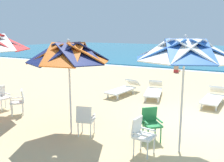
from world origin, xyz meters
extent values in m
plane|color=#D3B784|center=(0.00, 0.00, 0.00)|extent=(80.00, 80.00, 0.00)
cylinder|color=silver|center=(-0.21, -2.40, 1.15)|extent=(0.05, 0.05, 2.29)
cube|color=blue|center=(0.29, -2.20, 2.43)|extent=(1.26, 1.19, 0.47)
cube|color=white|center=(0.00, -1.90, 2.43)|extent=(1.19, 1.26, 0.47)
cube|color=blue|center=(-0.41, -1.90, 2.43)|extent=(1.19, 1.26, 0.47)
cube|color=white|center=(-0.71, -2.20, 2.43)|extent=(1.26, 1.19, 0.47)
cube|color=blue|center=(-0.71, -2.61, 2.43)|extent=(1.26, 1.19, 0.47)
cube|color=white|center=(-0.41, -2.91, 2.43)|extent=(1.19, 1.26, 0.47)
cube|color=blue|center=(0.00, -2.91, 2.43)|extent=(1.19, 1.26, 0.47)
cube|color=white|center=(0.29, -2.61, 2.43)|extent=(1.26, 1.19, 0.47)
sphere|color=silver|center=(-0.21, -2.40, 2.72)|extent=(0.08, 0.08, 0.08)
cube|color=white|center=(-0.91, -2.91, 0.44)|extent=(0.48, 0.48, 0.05)
cube|color=white|center=(-1.11, -2.89, 0.67)|extent=(0.14, 0.43, 0.40)
cube|color=white|center=(-0.89, -2.71, 0.55)|extent=(0.40, 0.08, 0.03)
cube|color=white|center=(-0.93, -3.11, 0.55)|extent=(0.40, 0.08, 0.03)
cylinder|color=white|center=(-0.72, -2.75, 0.21)|extent=(0.04, 0.04, 0.41)
cylinder|color=white|center=(-0.75, -3.10, 0.21)|extent=(0.04, 0.04, 0.41)
cylinder|color=white|center=(-1.07, -2.72, 0.21)|extent=(0.04, 0.04, 0.41)
cylinder|color=white|center=(-1.10, -3.07, 0.21)|extent=(0.04, 0.04, 0.41)
cube|color=#2D8C4C|center=(-1.00, -2.13, 0.44)|extent=(0.62, 0.62, 0.05)
cube|color=#2D8C4C|center=(-1.13, -1.98, 0.67)|extent=(0.37, 0.35, 0.40)
cube|color=#2D8C4C|center=(-0.85, -1.99, 0.55)|extent=(0.30, 0.32, 0.03)
cube|color=#2D8C4C|center=(-1.15, -2.26, 0.55)|extent=(0.30, 0.32, 0.03)
cylinder|color=#2D8C4C|center=(-0.75, -2.14, 0.21)|extent=(0.04, 0.04, 0.41)
cylinder|color=#2D8C4C|center=(-1.01, -2.38, 0.21)|extent=(0.04, 0.04, 0.41)
cylinder|color=#2D8C4C|center=(-0.99, -1.88, 0.21)|extent=(0.04, 0.04, 0.41)
cylinder|color=#2D8C4C|center=(-1.25, -2.11, 0.21)|extent=(0.04, 0.04, 0.41)
cylinder|color=silver|center=(-3.19, -2.69, 1.04)|extent=(0.05, 0.05, 2.08)
cube|color=orange|center=(-2.69, -2.48, 2.27)|extent=(1.24, 1.17, 0.56)
cube|color=navy|center=(-2.98, -2.19, 2.27)|extent=(1.18, 1.21, 0.56)
cube|color=orange|center=(-3.40, -2.19, 2.27)|extent=(1.17, 1.24, 0.56)
cube|color=navy|center=(-3.69, -2.48, 2.27)|extent=(1.21, 1.18, 0.56)
cube|color=orange|center=(-3.69, -2.90, 2.27)|extent=(1.24, 1.17, 0.56)
cube|color=navy|center=(-3.40, -3.19, 2.27)|extent=(1.18, 1.21, 0.56)
cube|color=orange|center=(-2.98, -3.19, 2.27)|extent=(1.17, 1.24, 0.56)
cube|color=navy|center=(-2.69, -2.90, 2.27)|extent=(1.21, 1.18, 0.56)
sphere|color=silver|center=(-3.19, -2.69, 2.59)|extent=(0.08, 0.08, 0.08)
cube|color=white|center=(-2.72, -2.62, 0.44)|extent=(0.55, 0.55, 0.05)
cube|color=white|center=(-2.67, -2.81, 0.67)|extent=(0.43, 0.21, 0.40)
cube|color=white|center=(-2.91, -2.68, 0.55)|extent=(0.15, 0.39, 0.03)
cube|color=white|center=(-2.53, -2.56, 0.55)|extent=(0.15, 0.39, 0.03)
cylinder|color=white|center=(-2.94, -2.50, 0.21)|extent=(0.04, 0.04, 0.41)
cylinder|color=white|center=(-2.60, -2.40, 0.21)|extent=(0.04, 0.04, 0.41)
cylinder|color=white|center=(-2.84, -2.84, 0.21)|extent=(0.04, 0.04, 0.41)
cylinder|color=white|center=(-2.50, -2.74, 0.21)|extent=(0.04, 0.04, 0.41)
cube|color=red|center=(-5.86, -2.48, 2.48)|extent=(1.37, 1.31, 0.55)
cube|color=white|center=(-6.18, -2.15, 2.48)|extent=(1.31, 1.40, 0.55)
cube|color=white|center=(-5.79, -2.31, 0.44)|extent=(0.62, 0.62, 0.05)
cube|color=white|center=(-5.66, -2.17, 0.67)|extent=(0.37, 0.36, 0.40)
cube|color=white|center=(-5.65, -2.45, 0.55)|extent=(0.30, 0.31, 0.03)
cube|color=white|center=(-5.94, -2.17, 0.55)|extent=(0.30, 0.31, 0.03)
cylinder|color=white|center=(-5.79, -2.56, 0.21)|extent=(0.04, 0.04, 0.41)
cylinder|color=white|center=(-6.04, -2.31, 0.21)|extent=(0.04, 0.04, 0.41)
cylinder|color=white|center=(-5.55, -2.31, 0.21)|extent=(0.04, 0.04, 0.41)
cylinder|color=white|center=(-5.80, -2.06, 0.21)|extent=(0.04, 0.04, 0.41)
cube|color=white|center=(-6.71, -2.15, 0.44)|extent=(0.49, 0.49, 0.05)
cube|color=white|center=(-6.68, -1.95, 0.55)|extent=(0.40, 0.09, 0.03)
cylinder|color=white|center=(-6.51, -2.00, 0.21)|extent=(0.04, 0.04, 0.41)
cylinder|color=white|center=(-6.56, -2.35, 0.21)|extent=(0.04, 0.04, 0.41)
cylinder|color=white|center=(-6.86, -1.95, 0.21)|extent=(0.04, 0.04, 0.41)
cube|color=white|center=(0.00, 2.03, 0.25)|extent=(0.74, 1.74, 0.06)
cube|color=white|center=(0.06, 3.08, 0.44)|extent=(0.64, 0.52, 0.36)
cube|color=white|center=(0.21, 1.37, 0.11)|extent=(0.06, 0.06, 0.22)
cube|color=white|center=(-0.30, 1.41, 0.11)|extent=(0.06, 0.06, 0.22)
cube|color=white|center=(0.29, 2.65, 0.11)|extent=(0.06, 0.06, 0.22)
cube|color=white|center=(-0.22, 2.68, 0.11)|extent=(0.06, 0.06, 0.22)
cube|color=white|center=(-2.40, 2.04, 0.25)|extent=(1.02, 1.80, 0.06)
cube|color=white|center=(-2.64, 3.07, 0.44)|extent=(0.70, 0.61, 0.36)
cube|color=white|center=(-2.00, 1.48, 0.11)|extent=(0.06, 0.06, 0.22)
cube|color=white|center=(-2.50, 1.36, 0.11)|extent=(0.06, 0.06, 0.22)
cube|color=white|center=(-2.30, 2.72, 0.11)|extent=(0.06, 0.06, 0.22)
cube|color=white|center=(-2.80, 2.60, 0.11)|extent=(0.06, 0.06, 0.22)
cube|color=white|center=(-3.80, 1.70, 0.25)|extent=(0.84, 1.76, 0.06)
cube|color=white|center=(-3.68, 2.75, 0.44)|extent=(0.66, 0.55, 0.36)
cube|color=white|center=(-3.63, 1.04, 0.11)|extent=(0.06, 0.06, 0.22)
cube|color=white|center=(-4.13, 1.10, 0.11)|extent=(0.06, 0.06, 0.22)
cube|color=white|center=(-3.47, 2.30, 0.11)|extent=(0.06, 0.06, 0.22)
cube|color=white|center=(-3.98, 2.37, 0.11)|extent=(0.06, 0.06, 0.22)
cube|color=red|center=(-3.26, 9.41, 0.10)|extent=(0.30, 0.24, 0.20)
cube|color=tan|center=(-3.26, 9.39, 0.46)|extent=(0.30, 0.25, 0.54)
sphere|color=tan|center=(-3.26, 9.38, 0.82)|extent=(0.20, 0.20, 0.20)
cube|color=tan|center=(-3.26, 9.81, 0.07)|extent=(0.26, 0.76, 0.14)
camera|label=1|loc=(1.00, -8.01, 2.81)|focal=39.93mm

